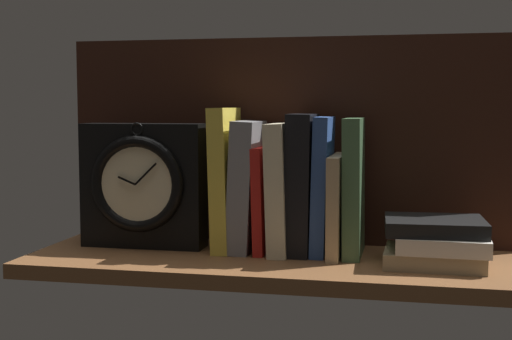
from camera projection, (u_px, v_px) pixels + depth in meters
The scene contains 12 objects.
ground_plane at pixel (276, 264), 120.08cm from camera, with size 85.09×29.06×2.50cm, color brown.
back_panel at pixel (290, 141), 131.81cm from camera, with size 85.09×1.20×38.21cm, color black.
book_yellow_seinlanguage at pixel (226, 179), 125.78cm from camera, with size 2.96×13.02×25.25cm, color gold.
book_gray_chess at pixel (246, 186), 125.10cm from camera, with size 3.91×12.65×22.95cm, color gray.
book_red_requiem at pixel (263, 199), 124.65cm from camera, with size 1.72×12.67×18.44cm, color red.
book_cream_twain at pixel (279, 188), 123.87cm from camera, with size 3.26×15.02×22.60cm, color beige.
book_black_skeptic at pixel (302, 184), 122.95cm from camera, with size 4.17×12.90×24.22cm, color black.
book_blue_modern at pixel (322, 186), 122.21cm from camera, with size 2.46×12.23×23.73cm, color #2D4C8E.
book_tan_shortstories at pixel (337, 205), 121.96cm from camera, with size 2.11×16.75×17.20cm, color tan.
book_green_romantic at pixel (354, 187), 121.09cm from camera, with size 2.91×13.57×23.54cm, color #476B44.
framed_clock at pixel (143, 185), 127.70cm from camera, with size 22.44×7.49×22.71cm.
book_stack_side at pixel (437, 242), 113.41cm from camera, with size 16.77×13.90×7.51cm.
Camera 1 is at (21.61, -116.21, 25.55)cm, focal length 49.61 mm.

